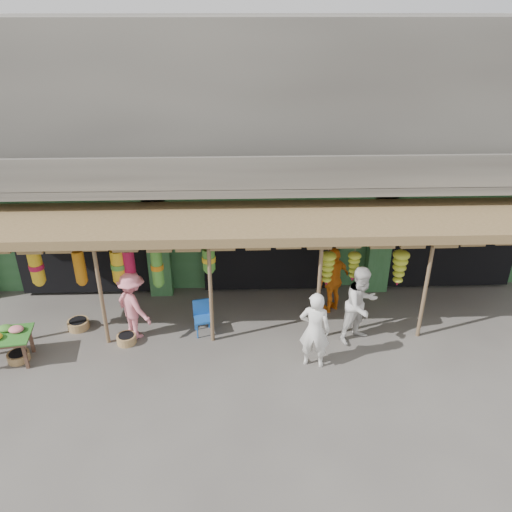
{
  "coord_description": "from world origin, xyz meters",
  "views": [
    {
      "loc": [
        -0.81,
        -10.07,
        7.24
      ],
      "look_at": [
        -0.41,
        1.0,
        1.65
      ],
      "focal_mm": 35.0,
      "sensor_mm": 36.0,
      "label": 1
    }
  ],
  "objects_px": {
    "person_front": "(315,330)",
    "person_vendor": "(333,280)",
    "person_right": "(361,305)",
    "blue_chair": "(202,315)",
    "person_shopper": "(133,305)"
  },
  "relations": [
    {
      "from": "blue_chair",
      "to": "person_right",
      "type": "bearing_deg",
      "value": -19.74
    },
    {
      "from": "person_front",
      "to": "person_vendor",
      "type": "relative_size",
      "value": 1.02
    },
    {
      "from": "person_front",
      "to": "blue_chair",
      "type": "bearing_deg",
      "value": -13.06
    },
    {
      "from": "person_right",
      "to": "person_vendor",
      "type": "height_order",
      "value": "person_right"
    },
    {
      "from": "person_front",
      "to": "person_vendor",
      "type": "height_order",
      "value": "person_front"
    },
    {
      "from": "blue_chair",
      "to": "person_vendor",
      "type": "height_order",
      "value": "person_vendor"
    },
    {
      "from": "person_right",
      "to": "blue_chair",
      "type": "bearing_deg",
      "value": 141.83
    },
    {
      "from": "person_right",
      "to": "person_shopper",
      "type": "bearing_deg",
      "value": 145.21
    },
    {
      "from": "person_right",
      "to": "person_shopper",
      "type": "height_order",
      "value": "person_right"
    },
    {
      "from": "person_front",
      "to": "person_shopper",
      "type": "relative_size",
      "value": 1.07
    },
    {
      "from": "person_vendor",
      "to": "person_right",
      "type": "bearing_deg",
      "value": 70.0
    },
    {
      "from": "person_front",
      "to": "person_right",
      "type": "bearing_deg",
      "value": -128.35
    },
    {
      "from": "person_right",
      "to": "person_vendor",
      "type": "relative_size",
      "value": 1.07
    },
    {
      "from": "blue_chair",
      "to": "person_front",
      "type": "height_order",
      "value": "person_front"
    },
    {
      "from": "blue_chair",
      "to": "person_front",
      "type": "xyz_separation_m",
      "value": [
        2.54,
        -1.36,
        0.45
      ]
    }
  ]
}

